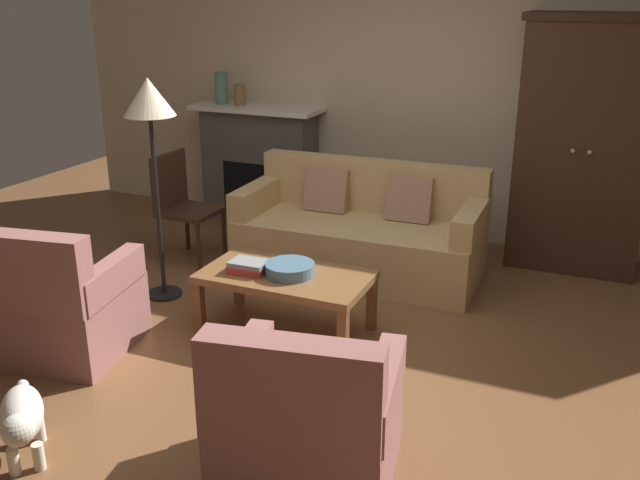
# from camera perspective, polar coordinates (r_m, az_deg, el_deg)

# --- Properties ---
(ground_plane) EXTENTS (9.60, 9.60, 0.00)m
(ground_plane) POSITION_cam_1_polar(r_m,az_deg,el_deg) (4.53, -1.11, -8.90)
(ground_plane) COLOR brown
(back_wall) EXTENTS (7.20, 0.10, 2.80)m
(back_wall) POSITION_cam_1_polar(r_m,az_deg,el_deg) (6.43, 8.52, 12.65)
(back_wall) COLOR beige
(back_wall) RESTS_ON ground
(fireplace) EXTENTS (1.26, 0.48, 1.12)m
(fireplace) POSITION_cam_1_polar(r_m,az_deg,el_deg) (6.91, -4.95, 6.28)
(fireplace) COLOR #4C4947
(fireplace) RESTS_ON ground
(armoire) EXTENTS (1.06, 0.57, 2.01)m
(armoire) POSITION_cam_1_polar(r_m,az_deg,el_deg) (5.95, 20.65, 7.21)
(armoire) COLOR #382319
(armoire) RESTS_ON ground
(couch) EXTENTS (1.94, 0.89, 0.86)m
(couch) POSITION_cam_1_polar(r_m,az_deg,el_deg) (5.63, 3.34, 0.49)
(couch) COLOR tan
(couch) RESTS_ON ground
(coffee_table) EXTENTS (1.10, 0.60, 0.42)m
(coffee_table) POSITION_cam_1_polar(r_m,az_deg,el_deg) (4.61, -2.81, -3.35)
(coffee_table) COLOR brown
(coffee_table) RESTS_ON ground
(fruit_bowl) EXTENTS (0.32, 0.32, 0.08)m
(fruit_bowl) POSITION_cam_1_polar(r_m,az_deg,el_deg) (4.55, -2.47, -2.37)
(fruit_bowl) COLOR slate
(fruit_bowl) RESTS_ON coffee_table
(book_stack) EXTENTS (0.26, 0.19, 0.08)m
(book_stack) POSITION_cam_1_polar(r_m,az_deg,el_deg) (4.61, -5.86, -2.16)
(book_stack) COLOR #B73833
(book_stack) RESTS_ON coffee_table
(mantel_vase_jade) EXTENTS (0.12, 0.12, 0.30)m
(mantel_vase_jade) POSITION_cam_1_polar(r_m,az_deg,el_deg) (6.96, -8.01, 12.12)
(mantel_vase_jade) COLOR slate
(mantel_vase_jade) RESTS_ON fireplace
(mantel_vase_bronze) EXTENTS (0.11, 0.11, 0.20)m
(mantel_vase_bronze) POSITION_cam_1_polar(r_m,az_deg,el_deg) (6.86, -6.53, 11.66)
(mantel_vase_bronze) COLOR olive
(mantel_vase_bronze) RESTS_ON fireplace
(armchair_near_left) EXTENTS (0.89, 0.89, 0.88)m
(armchair_near_left) POSITION_cam_1_polar(r_m,az_deg,el_deg) (4.65, -20.36, -5.10)
(armchair_near_left) COLOR #935B56
(armchair_near_left) RESTS_ON ground
(armchair_near_right) EXTENTS (0.89, 0.89, 0.88)m
(armchair_near_right) POSITION_cam_1_polar(r_m,az_deg,el_deg) (3.26, -1.06, -14.94)
(armchair_near_right) COLOR #935B56
(armchair_near_right) RESTS_ON ground
(side_chair_wooden) EXTENTS (0.45, 0.45, 0.90)m
(side_chair_wooden) POSITION_cam_1_polar(r_m,az_deg,el_deg) (5.95, -11.19, 3.17)
(side_chair_wooden) COLOR #382319
(side_chair_wooden) RESTS_ON ground
(floor_lamp) EXTENTS (0.36, 0.36, 1.61)m
(floor_lamp) POSITION_cam_1_polar(r_m,az_deg,el_deg) (5.02, -13.67, 10.21)
(floor_lamp) COLOR black
(floor_lamp) RESTS_ON ground
(dog) EXTENTS (0.45, 0.46, 0.39)m
(dog) POSITION_cam_1_polar(r_m,az_deg,el_deg) (3.73, -23.08, -13.13)
(dog) COLOR beige
(dog) RESTS_ON ground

